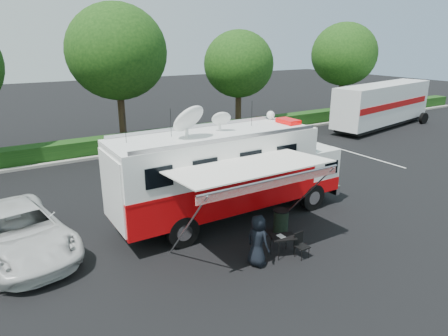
{
  "coord_description": "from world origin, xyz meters",
  "views": [
    {
      "loc": [
        -7.79,
        -12.1,
        6.69
      ],
      "look_at": [
        0.0,
        0.5,
        1.9
      ],
      "focal_mm": 32.0,
      "sensor_mm": 36.0,
      "label": 1
    }
  ],
  "objects_px": {
    "trash_bin": "(281,221)",
    "command_truck": "(229,172)",
    "white_suv": "(23,253)",
    "folding_table": "(283,238)",
    "semi_trailer": "(383,105)"
  },
  "relations": [
    {
      "from": "semi_trailer",
      "to": "trash_bin",
      "type": "bearing_deg",
      "value": -151.48
    },
    {
      "from": "folding_table",
      "to": "trash_bin",
      "type": "distance_m",
      "value": 1.65
    },
    {
      "from": "white_suv",
      "to": "trash_bin",
      "type": "height_order",
      "value": "trash_bin"
    },
    {
      "from": "folding_table",
      "to": "trash_bin",
      "type": "xyz_separation_m",
      "value": [
        0.99,
        1.3,
        -0.19
      ]
    },
    {
      "from": "trash_bin",
      "to": "command_truck",
      "type": "bearing_deg",
      "value": 114.99
    },
    {
      "from": "folding_table",
      "to": "semi_trailer",
      "type": "xyz_separation_m",
      "value": [
        19.44,
        11.32,
        1.17
      ]
    },
    {
      "from": "command_truck",
      "to": "white_suv",
      "type": "bearing_deg",
      "value": 170.35
    },
    {
      "from": "command_truck",
      "to": "white_suv",
      "type": "distance_m",
      "value": 7.58
    },
    {
      "from": "folding_table",
      "to": "semi_trailer",
      "type": "height_order",
      "value": "semi_trailer"
    },
    {
      "from": "command_truck",
      "to": "trash_bin",
      "type": "relative_size",
      "value": 10.67
    },
    {
      "from": "white_suv",
      "to": "folding_table",
      "type": "distance_m",
      "value": 8.53
    },
    {
      "from": "command_truck",
      "to": "trash_bin",
      "type": "distance_m",
      "value": 2.67
    },
    {
      "from": "command_truck",
      "to": "trash_bin",
      "type": "xyz_separation_m",
      "value": [
        0.94,
        -2.02,
        -1.46
      ]
    },
    {
      "from": "command_truck",
      "to": "semi_trailer",
      "type": "relative_size",
      "value": 0.82
    },
    {
      "from": "white_suv",
      "to": "folding_table",
      "type": "xyz_separation_m",
      "value": [
        7.19,
        -4.55,
        0.62
      ]
    }
  ]
}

